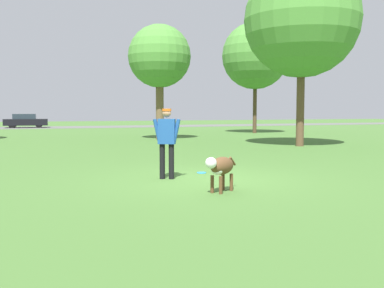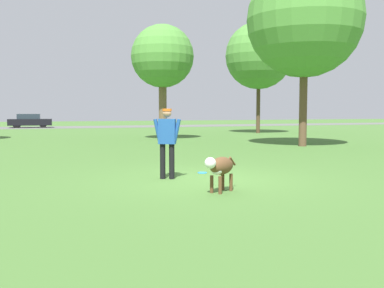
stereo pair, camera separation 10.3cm
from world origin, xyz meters
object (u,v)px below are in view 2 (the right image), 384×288
Objects in this scene: person at (167,138)px; dog at (220,167)px; tree_far_right at (259,56)px; tree_mid_center at (162,57)px; frisbee at (202,173)px; parked_car_black at (30,121)px; tree_near_right at (305,20)px.

person reaches higher than dog.
tree_far_right is 1.24× the size of tree_mid_center.
parked_car_black is (-4.36, 34.40, 0.64)m from frisbee.
parked_car_black is (-7.16, 20.82, -3.97)m from tree_mid_center.
tree_far_right is (11.24, 18.11, 5.53)m from frisbee.
tree_far_right is (11.90, 20.81, 5.03)m from dog.
person is 1.64m from frisbee.
person is 0.21× the size of tree_far_right.
tree_mid_center is 22.37m from parked_car_black.
parked_car_black is (-11.83, 27.69, -5.04)m from tree_near_right.
dog is at bearing -101.99° from tree_mid_center.
tree_far_right is at bearing 71.68° from tree_near_right.
tree_near_right is at bearing -64.04° from parked_car_black.
tree_mid_center is (3.46, 16.28, 4.11)m from dog.
frisbee is at bearing -101.66° from tree_mid_center.
tree_far_right is at bearing 83.04° from person.
person is 15.21m from tree_mid_center.
parked_car_black is (-3.21, 35.05, -0.34)m from person.
frisbee is (1.14, 0.65, -0.98)m from person.
tree_mid_center reaches higher than frisbee.
person is 0.42× the size of parked_car_black.
tree_far_right reaches higher than dog.
tree_far_right reaches higher than person.
tree_near_right reaches higher than dog.
person is 6.84× the size of frisbee.
frisbee is at bearing -79.95° from parked_car_black.
person reaches higher than parked_car_black.
parked_car_black is at bearing 121.72° from person.
parked_car_black is at bearing -120.02° from dog.
person is 12.27m from tree_near_right.
person is at bearing -81.93° from parked_car_black.
tree_mid_center is 0.77× the size of tree_near_right.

